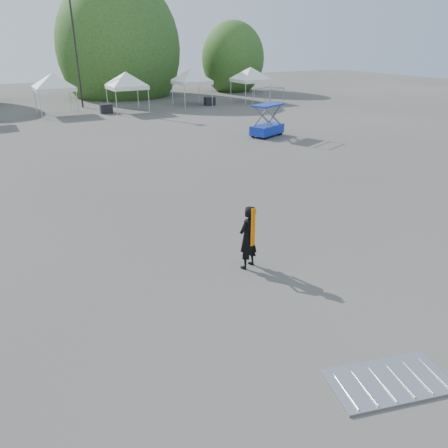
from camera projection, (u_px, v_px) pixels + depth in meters
ground at (222, 248)px, 13.41m from camera, size 120.00×120.00×0.00m
light_pole_east at (75, 43)px, 38.25m from camera, size 0.60×0.25×9.80m
tree_mid_e at (119, 49)px, 46.83m from camera, size 5.12×5.12×7.79m
tree_far_e at (233, 59)px, 51.54m from camera, size 3.84×3.84×5.84m
tent_e at (52, 76)px, 35.55m from camera, size 4.34×4.34×3.88m
tent_f at (126, 75)px, 36.77m from camera, size 4.24×4.24×3.88m
tent_g at (192, 71)px, 40.75m from camera, size 4.28×4.28×3.88m
tent_h at (251, 70)px, 42.51m from camera, size 4.26×4.26×3.88m
man at (248, 237)px, 11.98m from camera, size 0.78×0.66×1.83m
scissor_lift at (268, 113)px, 28.08m from camera, size 2.60×1.94×3.02m
barrier_left at (389, 381)px, 8.19m from camera, size 2.50×1.70×0.07m
crate_mid at (106, 109)px, 37.16m from camera, size 1.06×0.86×0.77m
crate_east at (210, 101)px, 41.66m from camera, size 1.00×0.81×0.73m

